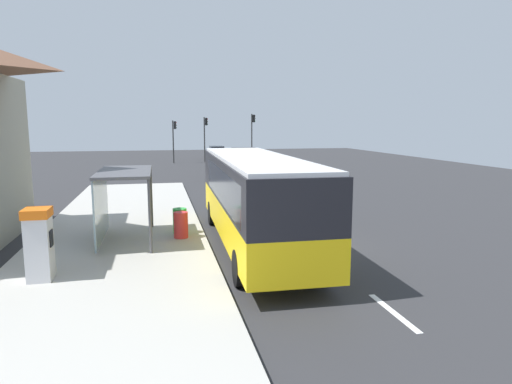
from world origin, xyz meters
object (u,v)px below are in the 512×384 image
traffic_light_near_side (253,130)px  bus_shelter (116,187)px  recycling_bin_green (180,221)px  bus (254,196)px  white_van (249,161)px  sedan_near (217,152)px  recycling_bin_red (181,225)px  ticket_machine (39,244)px  traffic_light_far_side (174,135)px  sedan_far (232,159)px  traffic_light_median (205,132)px

traffic_light_near_side → bus_shelter: 35.21m
recycling_bin_green → bus_shelter: size_ratio=0.24×
bus → white_van: 20.70m
recycling_bin_green → traffic_light_near_side: (9.70, 32.49, 2.88)m
sedan_near → recycling_bin_red: sedan_near is taller
recycling_bin_red → ticket_machine: bearing=-136.0°
recycling_bin_green → traffic_light_far_side: 33.40m
ticket_machine → sedan_far: bearing=71.9°
traffic_light_median → sedan_far: bearing=-74.1°
traffic_light_median → traffic_light_far_side: bearing=-167.1°
white_van → sedan_near: white_van is taller
sedan_far → traffic_light_near_side: 6.61m
bus → white_van: bearing=79.1°
white_van → ticket_machine: white_van is taller
bus → sedan_near: bus is taller
traffic_light_far_side → traffic_light_median: 3.59m
ticket_machine → bus_shelter: bus_shelter is taller
white_van → traffic_light_far_side: 15.88m
recycling_bin_green → ticket_machine: bearing=-131.2°
bus_shelter → recycling_bin_red: bearing=-2.2°
sedan_near → recycling_bin_green: size_ratio=4.63×
ticket_machine → sedan_near: bearing=76.5°
traffic_light_median → bus_shelter: (-6.81, -34.70, -1.24)m
recycling_bin_green → bus_shelter: bus_shelter is taller
recycling_bin_red → sedan_near: bearing=80.7°
ticket_machine → recycling_bin_red: bearing=44.0°
traffic_light_far_side → bus_shelter: size_ratio=1.16×
white_van → traffic_light_median: traffic_light_median is taller
bus → sedan_near: 40.96m
ticket_machine → bus_shelter: (1.68, 3.84, 0.93)m
ticket_machine → white_van: bearing=65.8°
sedan_far → sedan_near: bearing=90.0°
ticket_machine → traffic_light_far_side: bearing=82.5°
recycling_bin_red → traffic_light_near_side: size_ratio=0.18×
bus → bus_shelter: size_ratio=2.77×
bus → ticket_machine: size_ratio=5.70×
sedan_far → traffic_light_far_side: bearing=132.5°
recycling_bin_red → traffic_light_near_side: traffic_light_near_side is taller
recycling_bin_red → traffic_light_far_side: size_ratio=0.21×
sedan_far → traffic_light_median: traffic_light_median is taller
bus → traffic_light_near_side: traffic_light_near_side is taller
sedan_near → traffic_light_median: 5.72m
traffic_light_near_side → sedan_near: bearing=116.7°
recycling_bin_red → bus_shelter: (-2.21, 0.08, 1.44)m
bus_shelter → ticket_machine: bearing=-113.7°
sedan_far → traffic_light_median: 7.41m
white_van → sedan_far: 9.00m
white_van → traffic_light_far_side: size_ratio=1.13×
sedan_near → ticket_machine: 44.54m
sedan_near → ticket_machine: (-10.39, -43.31, 0.38)m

